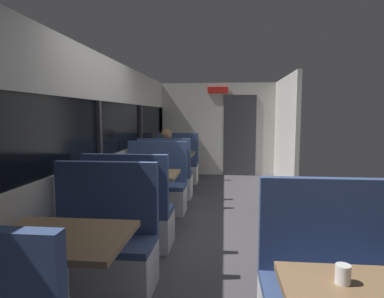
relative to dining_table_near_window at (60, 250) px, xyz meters
The scene contains 15 objects.
ground_plane 2.36m from the dining_table_near_window, 66.82° to the left, with size 3.30×9.20×0.02m, color #423F44.
carriage_window_panel_left 2.21m from the dining_table_near_window, 104.90° to the left, with size 0.09×8.48×2.30m.
carriage_end_bulkhead 6.38m from the dining_table_near_window, 81.37° to the left, with size 2.90×0.11×2.30m.
carriage_aisle_panel_right 5.63m from the dining_table_near_window, 65.26° to the left, with size 0.08×2.40×2.30m, color beige.
dining_table_near_window is the anchor object (origin of this frame).
bench_near_window_facing_entry 0.77m from the dining_table_near_window, 90.00° to the left, with size 0.95×0.50×1.10m.
dining_table_mid_window 2.29m from the dining_table_near_window, 90.00° to the left, with size 0.90×0.70×0.74m.
bench_mid_window_facing_end 1.62m from the dining_table_near_window, 90.00° to the left, with size 0.95×0.50×1.10m.
bench_mid_window_facing_entry 3.01m from the dining_table_near_window, 90.00° to the left, with size 0.95×0.50×1.10m.
dining_table_far_window 4.59m from the dining_table_near_window, 90.00° to the left, with size 0.90×0.70×0.74m.
bench_far_window_facing_end 3.90m from the dining_table_near_window, 90.00° to the left, with size 0.95×0.50×1.10m.
bench_far_window_facing_entry 5.30m from the dining_table_near_window, 90.00° to the left, with size 0.95×0.50×1.10m.
seated_passenger 3.96m from the dining_table_near_window, 90.00° to the left, with size 0.47×0.55×1.26m.
coffee_cup_primary 1.69m from the dining_table_near_window, 15.75° to the right, with size 0.07×0.07×0.09m.
coffee_cup_secondary 4.52m from the dining_table_near_window, 92.70° to the left, with size 0.07×0.07×0.09m.
Camera 1 is at (0.17, -4.06, 1.52)m, focal length 30.67 mm.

